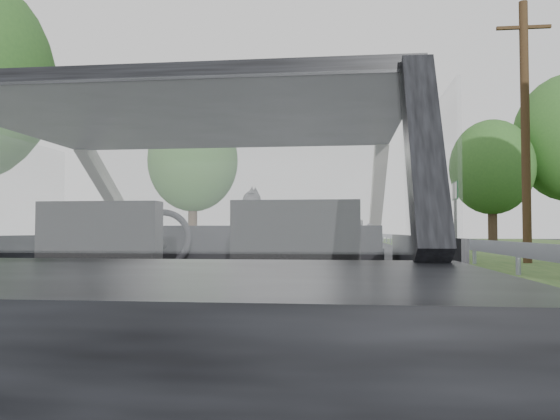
% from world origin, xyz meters
% --- Properties ---
extents(subject_car, '(1.80, 4.00, 1.45)m').
position_xyz_m(subject_car, '(0.00, 0.00, 0.72)').
color(subject_car, black).
rests_on(subject_car, ground).
extents(dashboard, '(1.58, 0.45, 0.30)m').
position_xyz_m(dashboard, '(0.00, 0.62, 0.85)').
color(dashboard, black).
rests_on(dashboard, subject_car).
extents(driver_seat, '(0.50, 0.72, 0.42)m').
position_xyz_m(driver_seat, '(-0.40, -0.29, 0.88)').
color(driver_seat, black).
rests_on(driver_seat, subject_car).
extents(passenger_seat, '(0.50, 0.72, 0.42)m').
position_xyz_m(passenger_seat, '(0.40, -0.29, 0.88)').
color(passenger_seat, black).
rests_on(passenger_seat, subject_car).
extents(steering_wheel, '(0.36, 0.36, 0.04)m').
position_xyz_m(steering_wheel, '(-0.40, 0.33, 0.92)').
color(steering_wheel, black).
rests_on(steering_wheel, dashboard).
extents(cat, '(0.53, 0.26, 0.23)m').
position_xyz_m(cat, '(0.28, 0.59, 1.07)').
color(cat, gray).
rests_on(cat, dashboard).
extents(guardrail, '(0.05, 90.00, 0.32)m').
position_xyz_m(guardrail, '(4.30, 10.00, 0.58)').
color(guardrail, gray).
rests_on(guardrail, ground).
extents(other_car, '(2.51, 4.48, 1.39)m').
position_xyz_m(other_car, '(-0.24, 25.28, 0.70)').
color(other_car, '#A2A9B2').
rests_on(other_car, ground).
extents(highway_sign, '(0.15, 1.12, 2.80)m').
position_xyz_m(highway_sign, '(4.74, 18.25, 1.40)').
color(highway_sign, '#0F5623').
rests_on(highway_sign, ground).
extents(utility_pole, '(0.29, 0.29, 8.03)m').
position_xyz_m(utility_pole, '(6.14, 14.72, 4.01)').
color(utility_pole, '#362518').
rests_on(utility_pole, ground).
extents(tree_2, '(4.83, 4.83, 7.03)m').
position_xyz_m(tree_2, '(8.93, 29.10, 3.51)').
color(tree_2, '#2C5723').
rests_on(tree_2, ground).
extents(tree_6, '(5.34, 5.34, 7.63)m').
position_xyz_m(tree_6, '(-7.73, 27.16, 3.81)').
color(tree_6, '#2C5723').
rests_on(tree_6, ground).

